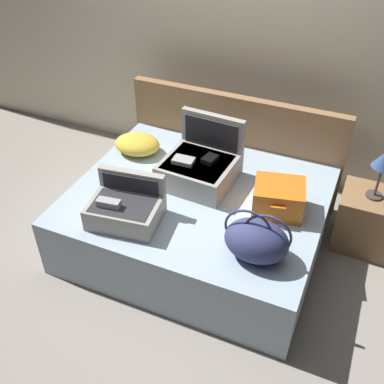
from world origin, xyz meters
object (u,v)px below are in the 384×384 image
object	(u,v)px
pillow_near_headboard	(137,144)
nightstand	(366,220)
table_lamp	(384,162)
bed	(198,219)
duffel_bag	(257,240)
hard_case_large	(200,166)
hard_case_small	(278,198)
hard_case_medium	(125,208)

from	to	relation	value
pillow_near_headboard	nightstand	world-z (taller)	pillow_near_headboard
table_lamp	bed	bearing A→B (deg)	-156.77
bed	duffel_bag	distance (m)	0.82
hard_case_large	nightstand	bearing A→B (deg)	18.62
hard_case_large	duffel_bag	xyz separation A→B (m)	(0.63, -0.61, 0.01)
bed	hard_case_small	world-z (taller)	hard_case_small
bed	duffel_bag	xyz separation A→B (m)	(0.57, -0.44, 0.38)
nightstand	hard_case_medium	bearing A→B (deg)	-147.74
hard_case_medium	duffel_bag	xyz separation A→B (m)	(0.92, 0.02, 0.04)
duffel_bag	table_lamp	xyz separation A→B (m)	(0.62, 0.96, 0.15)
duffel_bag	pillow_near_headboard	size ratio (longest dim) A/B	1.11
hard_case_large	hard_case_small	bearing A→B (deg)	-6.89
hard_case_small	table_lamp	distance (m)	0.79
bed	table_lamp	distance (m)	1.41
duffel_bag	pillow_near_headboard	xyz separation A→B (m)	(-1.26, 0.77, -0.06)
pillow_near_headboard	nightstand	bearing A→B (deg)	5.70
hard_case_small	pillow_near_headboard	xyz separation A→B (m)	(-1.27, 0.27, -0.03)
bed	hard_case_medium	bearing A→B (deg)	-126.81
bed	nightstand	size ratio (longest dim) A/B	3.88
hard_case_medium	nightstand	xyz separation A→B (m)	(1.54, 0.97, -0.35)
duffel_bag	nightstand	distance (m)	1.21
hard_case_small	duffel_bag	bearing A→B (deg)	-103.42
bed	hard_case_medium	size ratio (longest dim) A/B	3.56
pillow_near_headboard	hard_case_medium	bearing A→B (deg)	-66.31
table_lamp	hard_case_large	bearing A→B (deg)	-164.72
duffel_bag	table_lamp	world-z (taller)	table_lamp
hard_case_large	hard_case_small	xyz separation A→B (m)	(0.64, -0.12, -0.02)
hard_case_small	duffel_bag	size ratio (longest dim) A/B	0.95
hard_case_small	duffel_bag	xyz separation A→B (m)	(-0.01, -0.50, 0.03)
hard_case_medium	table_lamp	world-z (taller)	table_lamp
hard_case_small	pillow_near_headboard	bearing A→B (deg)	155.42
duffel_bag	pillow_near_headboard	distance (m)	1.48
bed	hard_case_large	xyz separation A→B (m)	(-0.06, 0.17, 0.37)
hard_case_medium	nightstand	bearing A→B (deg)	24.59
duffel_bag	nightstand	xyz separation A→B (m)	(0.62, 0.96, -0.39)
duffel_bag	pillow_near_headboard	bearing A→B (deg)	148.63
pillow_near_headboard	nightstand	distance (m)	1.92
hard_case_large	duffel_bag	distance (m)	0.88
hard_case_small	table_lamp	xyz separation A→B (m)	(0.61, 0.46, 0.19)
hard_case_large	hard_case_medium	xyz separation A→B (m)	(-0.29, -0.63, -0.03)
hard_case_small	table_lamp	bearing A→B (deg)	24.09
bed	table_lamp	world-z (taller)	table_lamp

